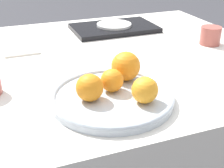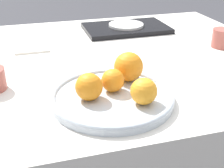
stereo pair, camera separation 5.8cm
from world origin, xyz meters
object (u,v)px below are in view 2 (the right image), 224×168
at_px(fruit_platter, 112,97).
at_px(orange_0, 89,87).
at_px(cup_1, 222,38).
at_px(orange_2, 144,91).
at_px(side_plate, 126,25).
at_px(orange_1, 113,80).
at_px(serving_tray, 126,28).
at_px(orange_3, 129,67).
at_px(napkin, 32,47).

height_order(fruit_platter, orange_0, orange_0).
xyz_separation_m(fruit_platter, cup_1, (0.52, 0.29, 0.02)).
distance_m(orange_2, cup_1, 0.58).
height_order(fruit_platter, side_plate, side_plate).
relative_size(orange_1, side_plate, 0.40).
bearing_deg(orange_1, serving_tray, 68.25).
distance_m(orange_2, orange_3, 0.14).
xyz_separation_m(side_plate, napkin, (-0.42, -0.12, -0.02)).
distance_m(side_plate, napkin, 0.43).
xyz_separation_m(orange_2, napkin, (-0.24, 0.55, -0.05)).
relative_size(fruit_platter, serving_tray, 0.88).
bearing_deg(orange_3, serving_tray, 72.11).
relative_size(fruit_platter, orange_2, 4.85).
distance_m(serving_tray, napkin, 0.43).
xyz_separation_m(fruit_platter, orange_2, (0.06, -0.06, 0.04)).
height_order(orange_2, orange_3, orange_3).
bearing_deg(napkin, orange_3, -58.83).
height_order(orange_0, napkin, orange_0).
xyz_separation_m(orange_1, side_plate, (0.23, 0.58, -0.02)).
xyz_separation_m(fruit_platter, side_plate, (0.24, 0.60, 0.01)).
bearing_deg(orange_1, orange_3, 40.46).
distance_m(orange_0, serving_tray, 0.68).
distance_m(orange_3, serving_tray, 0.56).
bearing_deg(orange_1, cup_1, 27.57).
bearing_deg(side_plate, orange_1, -111.75).
height_order(orange_1, orange_2, orange_2).
bearing_deg(napkin, orange_2, -66.25).
distance_m(fruit_platter, orange_1, 0.04).
xyz_separation_m(orange_3, cup_1, (0.45, 0.21, -0.02)).
relative_size(orange_2, serving_tray, 0.18).
bearing_deg(fruit_platter, orange_3, 47.26).
height_order(orange_1, side_plate, orange_1).
bearing_deg(serving_tray, orange_2, -104.99).
distance_m(orange_3, side_plate, 0.55).
bearing_deg(orange_2, orange_0, 154.89).
distance_m(fruit_platter, side_plate, 0.65).
distance_m(orange_0, orange_3, 0.15).
relative_size(fruit_platter, napkin, 2.27).
bearing_deg(orange_0, orange_2, -25.11).
bearing_deg(serving_tray, orange_0, -116.38).
relative_size(orange_1, cup_1, 0.78).
xyz_separation_m(orange_1, serving_tray, (0.23, 0.58, -0.04)).
height_order(orange_3, serving_tray, orange_3).
xyz_separation_m(orange_2, cup_1, (0.46, 0.35, -0.02)).
relative_size(orange_0, orange_1, 1.13).
xyz_separation_m(orange_2, side_plate, (0.18, 0.66, -0.03)).
distance_m(fruit_platter, napkin, 0.52).
bearing_deg(napkin, cup_1, -15.64).
bearing_deg(orange_0, orange_3, 31.17).
relative_size(orange_1, napkin, 0.43).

